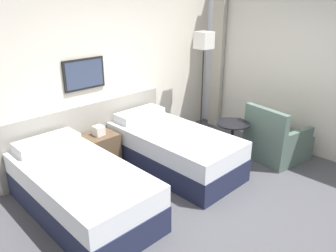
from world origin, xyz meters
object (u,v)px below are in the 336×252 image
(bed_near_door, at_px, (80,189))
(armchair, at_px, (276,142))
(floor_lamp, at_px, (204,48))
(bed_near_window, at_px, (173,149))
(nightstand, at_px, (101,151))
(side_table, at_px, (232,133))

(bed_near_door, xyz_separation_m, armchair, (2.93, -0.92, -0.03))
(floor_lamp, height_order, armchair, floor_lamp)
(bed_near_window, distance_m, armchair, 1.66)
(bed_near_door, bearing_deg, nightstand, 44.07)
(bed_near_window, xyz_separation_m, floor_lamp, (1.20, 0.48, 1.30))
(floor_lamp, distance_m, armchair, 1.94)
(nightstand, relative_size, side_table, 1.11)
(bed_near_window, relative_size, nightstand, 2.99)
(nightstand, height_order, side_table, nightstand)
(bed_near_door, height_order, bed_near_window, same)
(bed_near_door, height_order, floor_lamp, floor_lamp)
(bed_near_door, height_order, armchair, armchair)
(nightstand, relative_size, armchair, 0.74)
(bed_near_door, xyz_separation_m, nightstand, (0.78, 0.75, -0.03))
(bed_near_window, xyz_separation_m, nightstand, (-0.78, 0.75, -0.03))
(nightstand, xyz_separation_m, floor_lamp, (1.97, -0.28, 1.33))
(bed_near_door, distance_m, floor_lamp, 3.08)
(floor_lamp, relative_size, armchair, 2.07)
(nightstand, bearing_deg, side_table, -35.66)
(floor_lamp, bearing_deg, side_table, -109.62)
(floor_lamp, relative_size, side_table, 3.10)
(floor_lamp, bearing_deg, nightstand, 172.02)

